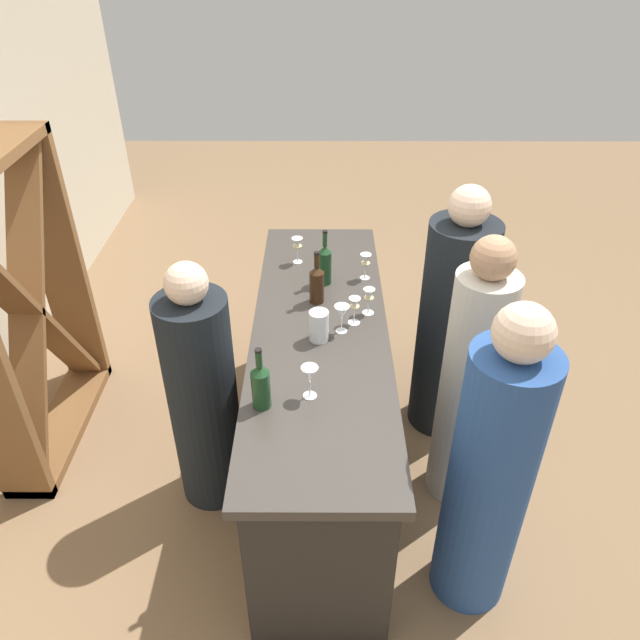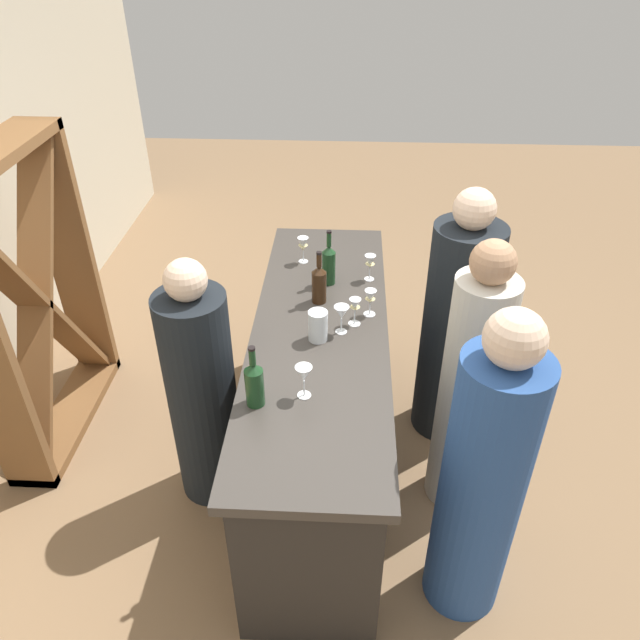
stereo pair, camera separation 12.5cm
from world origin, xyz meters
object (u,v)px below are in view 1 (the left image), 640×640
(wine_bottle_second_left_amber_brown, at_px, (317,283))
(person_right_guest, at_px, (452,325))
(wine_glass_near_right, at_px, (355,305))
(wine_glass_far_center, at_px, (310,375))
(wine_glass_near_center, at_px, (369,297))
(person_center_guest, at_px, (489,478))
(wine_glass_far_right, at_px, (297,246))
(person_server_behind, at_px, (203,399))
(person_left_guest, at_px, (470,386))
(wine_rack, at_px, (27,312))
(water_pitcher, at_px, (319,326))
(wine_bottle_center_olive_green, at_px, (325,264))
(wine_glass_near_left, at_px, (366,261))
(wine_glass_far_left, at_px, (342,313))
(wine_bottle_leftmost_olive_green, at_px, (261,385))

(wine_bottle_second_left_amber_brown, relative_size, person_right_guest, 0.19)
(wine_glass_near_right, distance_m, wine_glass_far_center, 0.61)
(wine_glass_near_center, xyz_separation_m, person_center_guest, (-0.94, -0.47, -0.32))
(wine_glass_far_right, bearing_deg, person_server_behind, 152.53)
(wine_glass_near_center, height_order, person_left_guest, person_left_guest)
(wine_rack, bearing_deg, water_pitcher, -102.56)
(wine_bottle_center_olive_green, distance_m, water_pitcher, 0.55)
(wine_glass_near_left, bearing_deg, person_center_guest, -160.26)
(wine_glass_near_left, distance_m, person_left_guest, 0.92)
(person_left_guest, height_order, person_server_behind, person_left_guest)
(wine_bottle_second_left_amber_brown, height_order, wine_glass_far_left, wine_bottle_second_left_amber_brown)
(wine_bottle_leftmost_olive_green, bearing_deg, wine_glass_near_center, -35.10)
(person_left_guest, bearing_deg, wine_glass_near_left, -58.63)
(wine_bottle_second_left_amber_brown, bearing_deg, wine_glass_near_left, -48.14)
(person_center_guest, bearing_deg, wine_glass_far_center, -28.11)
(wine_glass_near_center, bearing_deg, wine_rack, 86.04)
(wine_bottle_center_olive_green, height_order, wine_glass_near_left, wine_bottle_center_olive_green)
(wine_rack, height_order, wine_bottle_leftmost_olive_green, wine_rack)
(wine_bottle_second_left_amber_brown, xyz_separation_m, person_center_guest, (-1.05, -0.75, -0.33))
(person_server_behind, bearing_deg, person_right_guest, 13.67)
(wine_rack, bearing_deg, person_server_behind, -114.42)
(wine_glass_near_center, bearing_deg, person_server_behind, 111.63)
(wine_glass_near_right, relative_size, wine_glass_far_left, 0.99)
(wine_bottle_leftmost_olive_green, xyz_separation_m, wine_glass_far_left, (0.55, -0.36, -0.00))
(wine_glass_far_center, relative_size, person_left_guest, 0.10)
(wine_glass_far_left, bearing_deg, person_center_guest, -141.16)
(wine_glass_near_center, relative_size, wine_glass_near_right, 0.98)
(wine_rack, distance_m, person_center_guest, 2.61)
(wine_rack, relative_size, wine_bottle_center_olive_green, 5.43)
(wine_bottle_second_left_amber_brown, relative_size, person_server_behind, 0.21)
(wine_bottle_second_left_amber_brown, xyz_separation_m, person_server_behind, (-0.46, 0.59, -0.42))
(wine_rack, distance_m, wine_glass_far_center, 1.80)
(wine_glass_far_center, bearing_deg, wine_glass_near_left, -16.47)
(person_right_guest, bearing_deg, wine_rack, 6.09)
(wine_glass_near_right, xyz_separation_m, water_pitcher, (-0.14, 0.18, -0.03))
(person_left_guest, bearing_deg, person_right_guest, -95.75)
(person_right_guest, bearing_deg, wine_glass_near_left, -10.51)
(wine_glass_near_right, distance_m, person_server_behind, 0.92)
(wine_glass_near_center, height_order, wine_glass_far_center, wine_glass_far_center)
(wine_bottle_second_left_amber_brown, height_order, water_pitcher, wine_bottle_second_left_amber_brown)
(wine_rack, relative_size, person_center_guest, 1.09)
(wine_glass_near_right, height_order, wine_glass_far_left, wine_glass_far_left)
(wine_glass_far_left, bearing_deg, wine_rack, 80.33)
(wine_glass_near_left, relative_size, wine_glass_near_right, 1.03)
(person_center_guest, bearing_deg, wine_glass_near_center, -71.85)
(wine_bottle_second_left_amber_brown, xyz_separation_m, wine_glass_near_left, (0.25, -0.28, -0.00))
(wine_bottle_leftmost_olive_green, distance_m, person_right_guest, 1.45)
(water_pitcher, bearing_deg, wine_bottle_second_left_amber_brown, 2.13)
(water_pitcher, height_order, person_right_guest, person_right_guest)
(wine_bottle_second_left_amber_brown, distance_m, wine_glass_near_center, 0.30)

